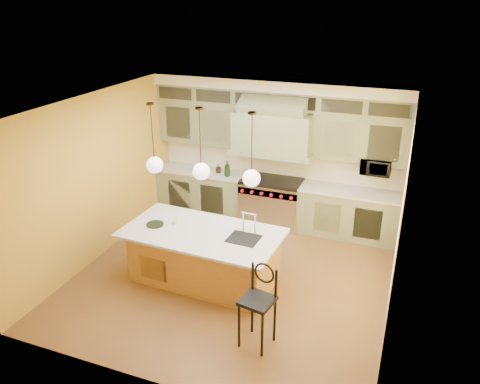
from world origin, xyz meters
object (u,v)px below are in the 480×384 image
at_px(range, 271,201).
at_px(microwave, 376,166).
at_px(kitchen_island, 204,255).
at_px(counter_stool, 259,301).

xyz_separation_m(range, microwave, (1.95, 0.11, 0.96)).
height_order(range, microwave, microwave).
xyz_separation_m(range, kitchen_island, (-0.39, -2.40, -0.01)).
xyz_separation_m(counter_stool, microwave, (1.04, 3.62, 0.78)).
distance_m(kitchen_island, microwave, 3.57).
distance_m(range, microwave, 2.18).
relative_size(counter_stool, microwave, 2.17).
bearing_deg(range, microwave, 3.12).
distance_m(kitchen_island, counter_stool, 1.73).
bearing_deg(kitchen_island, microwave, 49.54).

